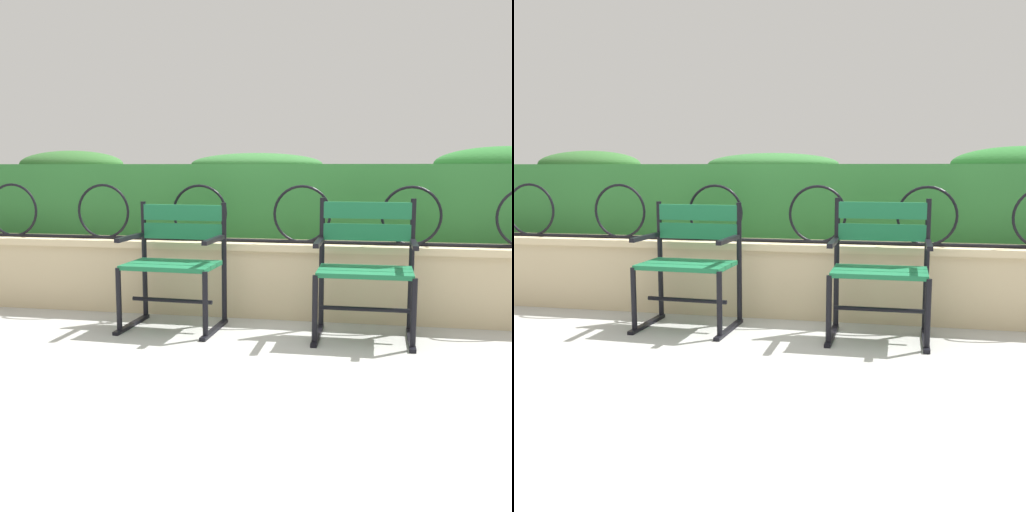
# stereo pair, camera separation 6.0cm
# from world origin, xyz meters

# --- Properties ---
(ground_plane) EXTENTS (60.00, 60.00, 0.00)m
(ground_plane) POSITION_xyz_m (0.00, 0.00, 0.00)
(ground_plane) COLOR #9E9E99
(stone_wall) EXTENTS (7.18, 0.41, 0.55)m
(stone_wall) POSITION_xyz_m (0.00, 0.90, 0.28)
(stone_wall) COLOR #C6B289
(stone_wall) RESTS_ON ground
(iron_arch_fence) EXTENTS (6.65, 0.02, 0.42)m
(iron_arch_fence) POSITION_xyz_m (-0.16, 0.82, 0.74)
(iron_arch_fence) COLOR black
(iron_arch_fence) RESTS_ON stone_wall
(hedge_row) EXTENTS (7.04, 0.58, 0.70)m
(hedge_row) POSITION_xyz_m (0.01, 1.36, 0.87)
(hedge_row) COLOR #2D7033
(hedge_row) RESTS_ON stone_wall
(park_chair_left) EXTENTS (0.66, 0.55, 0.85)m
(park_chair_left) POSITION_xyz_m (-0.62, 0.41, 0.46)
(park_chair_left) COLOR #19663D
(park_chair_left) RESTS_ON ground
(park_chair_right) EXTENTS (0.63, 0.52, 0.89)m
(park_chair_right) POSITION_xyz_m (0.67, 0.40, 0.47)
(park_chair_right) COLOR #19663D
(park_chair_right) RESTS_ON ground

